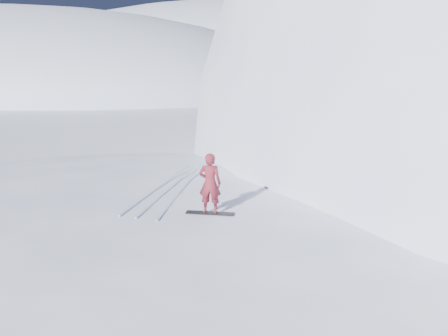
% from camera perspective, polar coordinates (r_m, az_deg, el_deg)
% --- Properties ---
extents(ground, '(400.00, 400.00, 0.00)m').
position_cam_1_polar(ground, '(14.17, -11.69, -16.23)').
color(ground, white).
rests_on(ground, ground).
extents(near_ridge, '(36.00, 28.00, 4.80)m').
position_cam_1_polar(near_ridge, '(16.00, -2.41, -12.24)').
color(near_ridge, white).
rests_on(near_ridge, ground).
extents(far_ridge_c, '(140.00, 90.00, 36.00)m').
position_cam_1_polar(far_ridge_c, '(129.10, 1.69, 10.76)').
color(far_ridge_c, white).
rests_on(far_ridge_c, ground).
extents(wind_bumps, '(16.00, 14.40, 1.00)m').
position_cam_1_polar(wind_bumps, '(15.99, -8.97, -12.42)').
color(wind_bumps, white).
rests_on(wind_bumps, ground).
extents(snowboard, '(1.41, 0.59, 0.02)m').
position_cam_1_polar(snowboard, '(14.19, -1.60, -5.16)').
color(snowboard, black).
rests_on(snowboard, near_ridge).
extents(snowboarder, '(0.71, 0.56, 1.73)m').
position_cam_1_polar(snowboarder, '(13.93, -1.62, -1.76)').
color(snowboarder, maroon).
rests_on(snowboarder, snowboard).
extents(board_tracks, '(2.14, 5.94, 0.04)m').
position_cam_1_polar(board_tracks, '(16.70, -6.20, -2.27)').
color(board_tracks, silver).
rests_on(board_tracks, ground).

